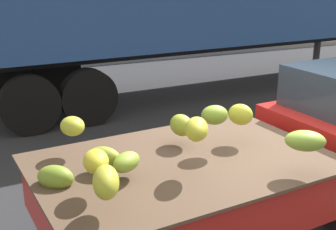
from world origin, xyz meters
name	(u,v)px	position (x,y,z in m)	size (l,w,h in m)	color
ground	(257,220)	(0.00, 0.00, 0.00)	(220.00, 220.00, 0.00)	#28282B
curb_strip	(72,63)	(0.00, 9.74, 0.08)	(80.00, 0.80, 0.16)	gray
pickup_truck	(328,142)	(0.88, -0.09, 0.88)	(5.18, 2.25, 1.70)	#B21E19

